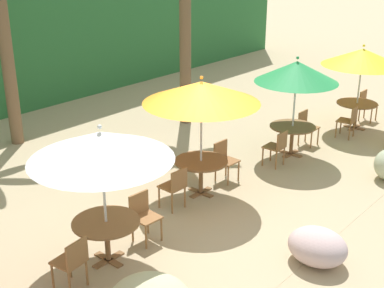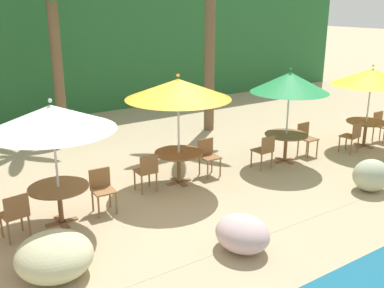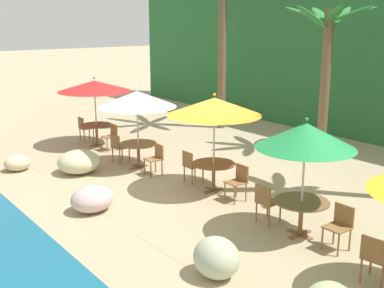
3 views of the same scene
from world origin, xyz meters
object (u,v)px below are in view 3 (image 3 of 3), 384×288
object	(u,v)px
dining_table_red	(96,128)
chair_orange_seaward	(239,180)
chair_green_inland	(266,201)
chair_red_seaward	(111,135)
chair_red_inland	(84,127)
dining_table_green	(301,207)
chair_white_inland	(118,146)
dining_table_white	(138,147)
palm_tree_nearest	(224,13)
umbrella_orange	(214,107)
umbrella_white	(137,99)
dining_table_orange	(214,168)
umbrella_green	(306,136)
palm_tree_second	(328,50)
chair_white_seaward	(156,157)
chair_yellow_inland	(375,257)
chair_green_seaward	(340,224)
umbrella_red	(94,86)
chair_orange_inland	(191,165)

from	to	relation	value
dining_table_red	chair_orange_seaward	xyz separation A→B (m)	(6.83, 0.25, -0.10)
chair_green_inland	chair_red_seaward	bearing A→B (deg)	177.27
chair_red_inland	dining_table_green	world-z (taller)	chair_red_inland
chair_green_inland	chair_white_inland	bearing A→B (deg)	-178.14
dining_table_white	dining_table_green	bearing A→B (deg)	1.12
palm_tree_nearest	umbrella_orange	bearing A→B (deg)	-43.01
umbrella_white	dining_table_orange	distance (m)	3.24
umbrella_white	dining_table_green	size ratio (longest dim) A/B	2.17
umbrella_green	palm_tree_second	xyz separation A→B (m)	(-3.92, 5.78, 1.22)
chair_white_seaward	chair_yellow_inland	distance (m)	7.09
chair_green_inland	palm_tree_second	xyz separation A→B (m)	(-3.08, 5.90, 2.77)
dining_table_red	chair_green_inland	bearing A→B (deg)	-1.72
chair_green_seaward	chair_yellow_inland	bearing A→B (deg)	-29.51
palm_tree_nearest	dining_table_red	bearing A→B (deg)	-95.09
umbrella_red	chair_red_inland	bearing A→B (deg)	-176.04
umbrella_green	dining_table_green	size ratio (longest dim) A/B	2.21
dining_table_white	umbrella_red	bearing A→B (deg)	175.57
umbrella_green	dining_table_red	bearing A→B (deg)	179.22
chair_white_inland	chair_yellow_inland	size ratio (longest dim) A/B	1.00
dining_table_orange	chair_yellow_inland	distance (m)	5.12
chair_white_seaward	chair_orange_inland	size ratio (longest dim) A/B	1.00
chair_red_inland	chair_orange_seaward	xyz separation A→B (m)	(7.68, 0.31, 0.00)
umbrella_red	chair_red_inland	size ratio (longest dim) A/B	2.82
chair_red_inland	palm_tree_nearest	bearing A→B (deg)	76.15
umbrella_red	chair_orange_seaward	bearing A→B (deg)	2.06
umbrella_white	umbrella_green	bearing A→B (deg)	1.12
umbrella_green	dining_table_green	xyz separation A→B (m)	(0.00, -0.00, -1.46)
chair_orange_inland	palm_tree_nearest	xyz separation A→B (m)	(-4.65, 5.20, 3.94)
chair_yellow_inland	umbrella_orange	bearing A→B (deg)	170.35
umbrella_orange	chair_yellow_inland	bearing A→B (deg)	-9.65
umbrella_orange	umbrella_green	world-z (taller)	umbrella_orange
palm_tree_second	chair_red_inland	bearing A→B (deg)	-136.26
umbrella_red	chair_red_inland	distance (m)	1.77
umbrella_red	chair_yellow_inland	xyz separation A→B (m)	(11.03, -0.67, -1.55)
umbrella_red	chair_white_seaward	bearing A→B (deg)	-2.91
chair_red_seaward	chair_yellow_inland	size ratio (longest dim) A/B	1.00
umbrella_red	palm_tree_second	world-z (taller)	palm_tree_second
umbrella_white	palm_tree_second	size ratio (longest dim) A/B	0.51
chair_white_seaward	chair_orange_seaward	xyz separation A→B (m)	(2.88, 0.45, 0.00)
umbrella_orange	dining_table_orange	xyz separation A→B (m)	(0.00, 0.00, -1.56)
chair_orange_inland	chair_green_seaward	world-z (taller)	same
dining_table_white	chair_green_inland	distance (m)	5.10
chair_red_seaward	dining_table_orange	world-z (taller)	chair_red_seaward
chair_white_inland	umbrella_orange	distance (m)	4.12
chair_white_seaward	umbrella_red	bearing A→B (deg)	177.09
umbrella_orange	chair_white_inland	bearing A→B (deg)	-170.41
umbrella_white	chair_orange_seaward	xyz separation A→B (m)	(3.73, 0.49, -1.53)
umbrella_green	chair_green_inland	size ratio (longest dim) A/B	2.80
chair_orange_seaward	palm_tree_nearest	distance (m)	9.04
chair_orange_seaward	chair_red_seaward	bearing A→B (deg)	-178.65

